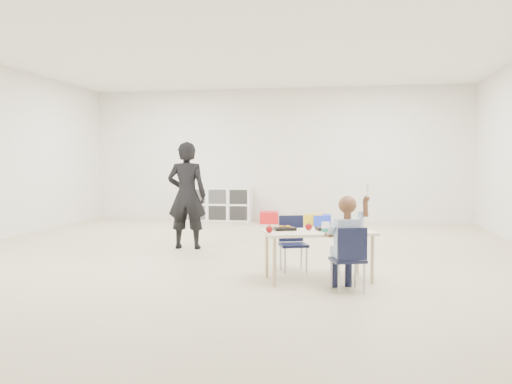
% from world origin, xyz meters
% --- Properties ---
extents(room, '(9.00, 9.02, 2.80)m').
position_xyz_m(room, '(0.00, 0.00, 1.40)').
color(room, beige).
rests_on(room, ground).
extents(table, '(1.25, 0.89, 0.52)m').
position_xyz_m(table, '(1.19, -1.31, 0.26)').
color(table, beige).
rests_on(table, ground).
extents(chair_near, '(0.37, 0.36, 0.62)m').
position_xyz_m(chair_near, '(1.49, -1.74, 0.31)').
color(chair_near, black).
rests_on(chair_near, ground).
extents(chair_far, '(0.37, 0.36, 0.62)m').
position_xyz_m(chair_far, '(0.89, -0.88, 0.31)').
color(chair_far, black).
rests_on(chair_far, ground).
extents(child, '(0.52, 0.52, 0.98)m').
position_xyz_m(child, '(1.49, -1.74, 0.49)').
color(child, '#A8BFE4').
rests_on(child, chair_near).
extents(lunch_tray_near, '(0.26, 0.22, 0.03)m').
position_xyz_m(lunch_tray_near, '(1.27, -1.23, 0.53)').
color(lunch_tray_near, black).
rests_on(lunch_tray_near, table).
extents(lunch_tray_far, '(0.26, 0.22, 0.03)m').
position_xyz_m(lunch_tray_far, '(0.84, -1.32, 0.53)').
color(lunch_tray_far, black).
rests_on(lunch_tray_far, table).
extents(milk_carton, '(0.09, 0.09, 0.10)m').
position_xyz_m(milk_carton, '(1.27, -1.42, 0.57)').
color(milk_carton, white).
rests_on(milk_carton, table).
extents(bread_roll, '(0.09, 0.09, 0.07)m').
position_xyz_m(bread_roll, '(1.51, -1.33, 0.55)').
color(bread_roll, tan).
rests_on(bread_roll, table).
extents(apple_near, '(0.07, 0.07, 0.07)m').
position_xyz_m(apple_near, '(1.08, -1.27, 0.55)').
color(apple_near, maroon).
rests_on(apple_near, table).
extents(apple_far, '(0.07, 0.07, 0.07)m').
position_xyz_m(apple_far, '(0.71, -1.55, 0.55)').
color(apple_far, maroon).
rests_on(apple_far, table).
extents(cubby_shelf, '(1.40, 0.40, 0.70)m').
position_xyz_m(cubby_shelf, '(-1.20, 4.28, 0.35)').
color(cubby_shelf, white).
rests_on(cubby_shelf, ground).
extents(adult, '(0.58, 0.40, 1.52)m').
position_xyz_m(adult, '(-0.77, 0.50, 0.76)').
color(adult, black).
rests_on(adult, ground).
extents(bin_red, '(0.43, 0.52, 0.23)m').
position_xyz_m(bin_red, '(-0.08, 3.98, 0.12)').
color(bin_red, red).
rests_on(bin_red, ground).
extents(bin_yellow, '(0.39, 0.47, 0.21)m').
position_xyz_m(bin_yellow, '(0.84, 3.80, 0.11)').
color(bin_yellow, gold).
rests_on(bin_yellow, ground).
extents(bin_blue, '(0.34, 0.44, 0.21)m').
position_xyz_m(bin_blue, '(1.01, 3.74, 0.10)').
color(bin_blue, blue).
rests_on(bin_blue, ground).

